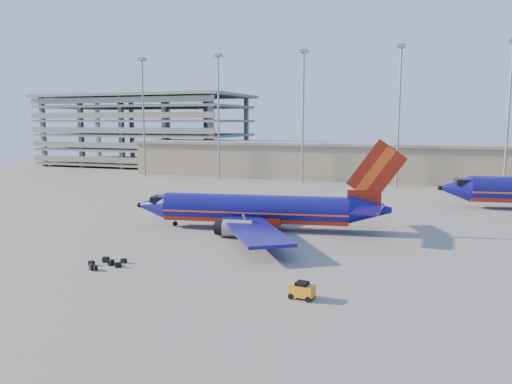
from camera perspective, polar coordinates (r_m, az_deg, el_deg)
ground at (r=65.39m, az=-0.80°, el=-3.80°), size 220.00×220.00×0.00m
terminal_building at (r=118.84m, az=13.83°, el=3.42°), size 122.00×16.00×8.50m
parking_garage at (r=158.46m, az=-12.41°, el=7.25°), size 62.00×32.00×21.40m
light_mast_row at (r=107.37m, az=10.66°, el=10.11°), size 101.60×1.60×28.65m
aircraft_main at (r=62.36m, az=0.66°, el=-2.09°), size 33.59×32.05×11.44m
baggage_tug at (r=38.88m, az=5.28°, el=-11.09°), size 2.00×1.37×1.34m
luggage_pile at (r=49.27m, az=-16.79°, el=-7.82°), size 3.35×3.46×0.54m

